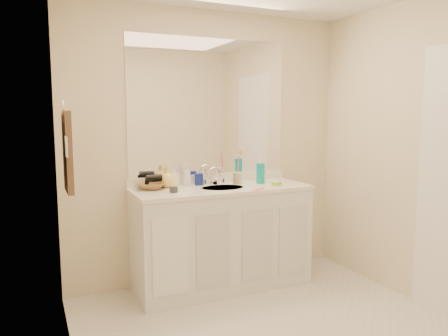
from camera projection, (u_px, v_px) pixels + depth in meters
wall_back at (209, 147)px, 3.93m from camera, size 2.60×0.02×2.40m
wall_left at (71, 174)px, 2.23m from camera, size 0.02×2.60×2.40m
wall_right at (434, 154)px, 3.29m from camera, size 0.02×2.60×2.40m
vanity_cabinet at (222, 239)px, 3.78m from camera, size 1.50×0.55×0.85m
countertop at (222, 189)px, 3.73m from camera, size 1.52×0.57×0.03m
backsplash at (210, 178)px, 3.96m from camera, size 1.52×0.03×0.08m
sink_basin at (223, 189)px, 3.71m from camera, size 0.37×0.37×0.02m
faucet at (214, 178)px, 3.86m from camera, size 0.02×0.02×0.11m
mirror at (209, 107)px, 3.88m from camera, size 1.48×0.01×1.20m
blue_mug at (199, 179)px, 3.83m from camera, size 0.09×0.09×0.10m
tan_cup at (237, 178)px, 3.88m from camera, size 0.08×0.08×0.10m
toothbrush at (238, 167)px, 3.87m from camera, size 0.02×0.04×0.21m
mouthwash_bottle at (260, 173)px, 3.91m from camera, size 0.08×0.08×0.18m
soap_dish at (277, 186)px, 3.76m from camera, size 0.12×0.11×0.01m
green_soap at (277, 184)px, 3.76m from camera, size 0.09×0.08×0.03m
orange_comb at (258, 189)px, 3.60m from camera, size 0.14×0.07×0.01m
dark_jar at (174, 189)px, 3.48m from camera, size 0.07×0.07×0.05m
soap_bottle_white at (187, 175)px, 3.77m from camera, size 0.09×0.09×0.19m
soap_bottle_cream at (173, 177)px, 3.73m from camera, size 0.08×0.08×0.17m
soap_bottle_yellow at (167, 177)px, 3.70m from camera, size 0.15×0.15×0.18m
wicker_basket at (152, 186)px, 3.62m from camera, size 0.29×0.29×0.06m
hair_dryer at (154, 178)px, 3.62m from camera, size 0.13×0.08×0.06m
towel_ring at (62, 107)px, 2.90m from camera, size 0.01×0.11×0.11m
hand_towel at (68, 152)px, 2.94m from camera, size 0.04×0.32×0.55m
switch_plate at (66, 147)px, 2.75m from camera, size 0.01×0.08×0.13m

